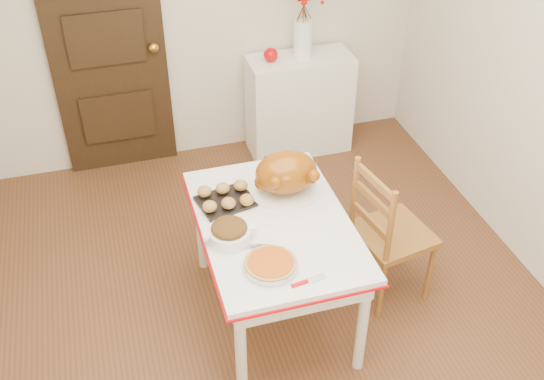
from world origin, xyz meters
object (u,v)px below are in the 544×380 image
object	(u,v)px
chair_oak	(393,231)
pumpkin_pie	(271,264)
sideboard	(299,104)
kitchen_table	(274,269)
turkey_platter	(286,174)

from	to	relation	value
chair_oak	pumpkin_pie	xyz separation A→B (m)	(-0.87, -0.34, 0.28)
sideboard	pumpkin_pie	distance (m)	2.28
kitchen_table	pumpkin_pie	world-z (taller)	pumpkin_pie
pumpkin_pie	kitchen_table	bearing A→B (deg)	70.30
chair_oak	turkey_platter	world-z (taller)	turkey_platter
sideboard	kitchen_table	size ratio (longest dim) A/B	0.68
turkey_platter	pumpkin_pie	distance (m)	0.64
kitchen_table	pumpkin_pie	bearing A→B (deg)	-109.70
turkey_platter	pumpkin_pie	xyz separation A→B (m)	(-0.26, -0.58, -0.11)
sideboard	kitchen_table	distance (m)	1.88
kitchen_table	chair_oak	world-z (taller)	chair_oak
pumpkin_pie	turkey_platter	bearing A→B (deg)	65.57
sideboard	pumpkin_pie	xyz separation A→B (m)	(-0.85, -2.08, 0.34)
pumpkin_pie	chair_oak	bearing A→B (deg)	21.46
sideboard	turkey_platter	xyz separation A→B (m)	(-0.59, -1.51, 0.45)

